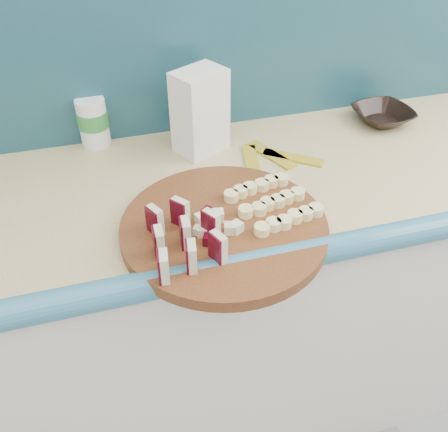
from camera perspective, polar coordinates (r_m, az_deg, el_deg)
name	(u,v)px	position (r m, az deg, el deg)	size (l,w,h in m)	color
kitchen_counter	(167,316)	(1.51, -6.53, -11.25)	(2.20, 0.63, 0.91)	white
backsplash	(125,46)	(1.34, -11.23, 18.53)	(2.20, 0.02, 0.50)	teal
cutting_board	(224,228)	(1.06, 0.00, -1.42)	(0.44, 0.44, 0.03)	#4B2A10
apple_wedges	(183,237)	(0.98, -4.75, -2.43)	(0.14, 0.19, 0.06)	beige
apple_chunks	(213,223)	(1.04, -1.28, -0.86)	(0.07, 0.07, 0.02)	#FCF3C9
banana_slices	(273,203)	(1.10, 5.57, 1.50)	(0.19, 0.19, 0.02)	#F8E898
brown_bowl	(383,116)	(1.55, 17.68, 10.89)	(0.17, 0.17, 0.04)	black
flour_bag	(200,112)	(1.30, -2.76, 11.79)	(0.13, 0.09, 0.22)	white
canister	(93,122)	(1.39, -14.74, 10.39)	(0.08, 0.08, 0.13)	white
banana_peel	(272,158)	(1.32, 5.49, 6.60)	(0.22, 0.18, 0.01)	yellow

